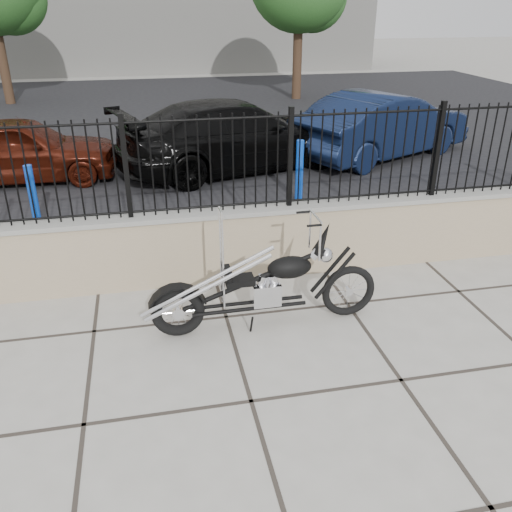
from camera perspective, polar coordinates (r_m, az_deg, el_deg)
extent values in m
plane|color=#99968E|center=(5.21, -0.51, -15.06)|extent=(90.00, 90.00, 0.00)
plane|color=black|center=(16.74, -9.16, 13.62)|extent=(30.00, 30.00, 0.00)
cube|color=gray|center=(7.05, -4.51, 1.13)|extent=(14.00, 0.36, 0.96)
cube|color=black|center=(6.68, -4.83, 9.60)|extent=(14.00, 0.08, 1.20)
imported|color=#401209|center=(11.96, -23.67, 10.25)|extent=(3.84, 1.59, 1.30)
imported|color=black|center=(11.79, -2.15, 12.58)|extent=(5.45, 3.43, 1.47)
imported|color=#0E1935|center=(13.07, 13.26, 13.28)|extent=(4.74, 3.39, 1.49)
cylinder|color=#0B23B0|center=(9.22, -22.39, 5.60)|extent=(0.15, 0.15, 1.07)
cylinder|color=#0C59B7|center=(9.84, 4.59, 8.84)|extent=(0.14, 0.14, 1.13)
cylinder|color=#382619|center=(21.42, -25.21, 18.61)|extent=(0.32, 0.32, 3.22)
cylinder|color=#382619|center=(20.69, 4.39, 20.65)|extent=(0.32, 0.32, 3.25)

